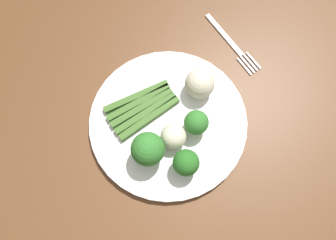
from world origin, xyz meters
The scene contains 10 objects.
ground_plane centered at (0.00, 0.00, -0.01)m, with size 6.00×6.00×0.02m, color #B7A88E.
dining_table centered at (0.00, 0.00, 0.66)m, with size 1.15×1.05×0.77m.
plate centered at (0.01, 0.04, 0.78)m, with size 0.30×0.30×0.01m, color white.
asparagus_bundle centered at (0.03, -0.01, 0.79)m, with size 0.14×0.09×0.01m.
broccoli_back centered at (0.08, 0.06, 0.83)m, with size 0.06×0.06×0.07m.
broccoli_right centered at (0.05, 0.12, 0.82)m, with size 0.05×0.05×0.06m.
broccoli_near_center centered at (-0.01, 0.08, 0.82)m, with size 0.04×0.04×0.05m.
cauliflower_mid centered at (-0.07, 0.03, 0.82)m, with size 0.06×0.06×0.06m, color beige.
cauliflower_front centered at (0.03, 0.07, 0.81)m, with size 0.05×0.05×0.05m, color beige.
fork centered at (-0.20, 0.00, 0.78)m, with size 0.05×0.17×0.00m.
Camera 1 is at (0.15, 0.18, 1.38)m, focal length 35.72 mm.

